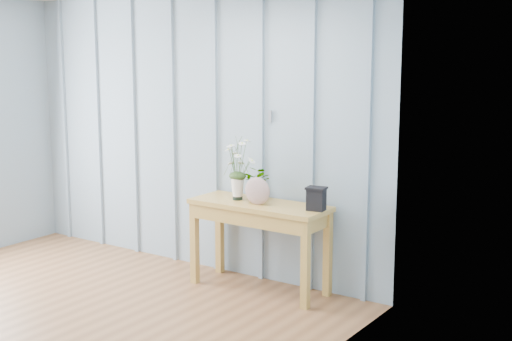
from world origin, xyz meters
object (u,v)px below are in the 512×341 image
Objects in this scene: daisy_vase at (237,161)px; felt_disc_vessel at (257,191)px; sideboard at (259,216)px; carved_box at (316,198)px.

daisy_vase is 0.34m from felt_disc_vessel.
sideboard is 0.50m from daisy_vase.
sideboard is 5.22× the size of felt_disc_vessel.
daisy_vase is (-0.22, -0.00, 0.44)m from sideboard.
daisy_vase is 0.79m from carved_box.
carved_box reaches higher than sideboard.
daisy_vase is 2.80× the size of carved_box.
felt_disc_vessel is 1.22× the size of carved_box.
sideboard is at bearing -177.83° from carved_box.
felt_disc_vessel reaches higher than carved_box.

